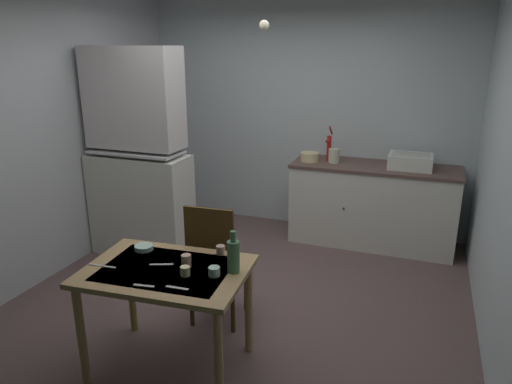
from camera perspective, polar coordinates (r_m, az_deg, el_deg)
ground_plane at (r=4.17m, az=-1.66°, el=-12.98°), size 4.92×4.92×0.00m
wall_back at (r=5.57m, az=6.08°, el=9.34°), size 3.88×0.10×2.67m
wall_left at (r=4.76m, az=-24.22°, el=6.52°), size 0.10×4.02×2.67m
hutch_cabinet at (r=4.87m, az=-14.25°, el=3.61°), size 1.03×0.45×2.12m
counter_cabinet at (r=5.26m, az=14.08°, el=-1.54°), size 1.77×0.64×0.89m
sink_basin at (r=5.10m, az=18.44°, el=3.62°), size 0.44×0.34×0.15m
hand_pump at (r=5.22m, az=8.95°, el=5.64°), size 0.05×0.27×0.39m
mixing_bowl_counter at (r=5.20m, az=6.61°, el=4.32°), size 0.20×0.20×0.10m
stoneware_crock at (r=5.16m, az=9.58°, el=4.41°), size 0.12×0.12×0.15m
dining_table at (r=3.15m, az=-10.90°, el=-10.92°), size 1.11×0.81×0.74m
chair_far_side at (r=3.63m, az=-5.03°, el=-8.66°), size 0.43×0.43×1.00m
serving_bowl_wide at (r=3.39m, az=-13.61°, el=-6.65°), size 0.13×0.13×0.03m
mug_tall at (r=2.98m, az=-8.70°, el=-9.58°), size 0.06×0.06×0.06m
teacup_cream at (r=3.08m, az=-8.57°, el=-8.38°), size 0.06×0.06×0.09m
mug_dark at (r=2.95m, az=-5.16°, el=-9.70°), size 0.07×0.07×0.06m
teacup_mint at (r=3.24m, az=-4.38°, el=-7.11°), size 0.06×0.06×0.06m
glass_bottle at (r=2.96m, az=-2.79°, el=-7.80°), size 0.08×0.08×0.28m
table_knife at (r=3.23m, az=-18.39°, el=-8.62°), size 0.20×0.03×0.00m
teaspoon_near_bowl at (r=2.85m, az=-9.67°, el=-11.55°), size 0.15×0.03×0.00m
teaspoon_by_cup at (r=3.15m, az=-11.55°, el=-8.72°), size 0.15×0.08×0.00m
serving_spoon at (r=2.92m, az=-13.63°, el=-11.13°), size 0.13×0.04×0.00m
pendant_bulb at (r=3.89m, az=1.02°, el=19.82°), size 0.08×0.08×0.08m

